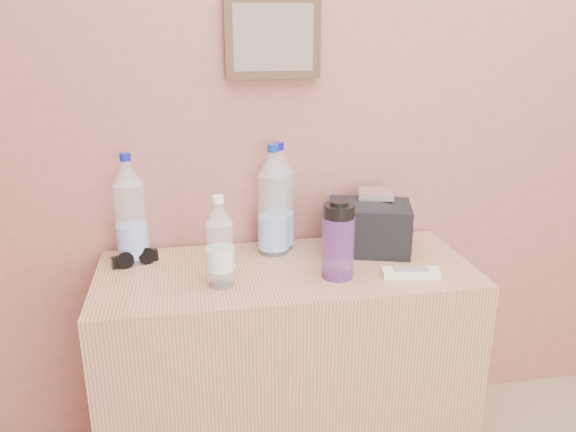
% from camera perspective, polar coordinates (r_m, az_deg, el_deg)
% --- Properties ---
extents(picture_frame, '(0.30, 0.03, 0.25)m').
position_cam_1_polar(picture_frame, '(1.83, -1.55, 17.67)').
color(picture_frame, '#382311').
rests_on(picture_frame, room_shell).
extents(dresser, '(1.16, 0.48, 0.72)m').
position_cam_1_polar(dresser, '(1.92, -0.16, -15.25)').
color(dresser, '#AE834E').
rests_on(dresser, ground).
extents(pet_large_a, '(0.09, 0.09, 0.35)m').
position_cam_1_polar(pet_large_a, '(1.81, -15.70, 0.13)').
color(pet_large_a, '#A9C1D9').
rests_on(pet_large_a, dresser).
extents(pet_large_b, '(0.10, 0.10, 0.36)m').
position_cam_1_polar(pet_large_b, '(1.81, -1.51, 1.03)').
color(pet_large_b, '#CBECF8').
rests_on(pet_large_b, dresser).
extents(pet_large_c, '(0.10, 0.10, 0.36)m').
position_cam_1_polar(pet_large_c, '(1.85, -0.95, 1.38)').
color(pet_large_c, white).
rests_on(pet_large_c, dresser).
extents(pet_small, '(0.08, 0.08, 0.27)m').
position_cam_1_polar(pet_small, '(1.60, -6.92, -3.14)').
color(pet_small, white).
rests_on(pet_small, dresser).
extents(nalgene_bottle, '(0.10, 0.10, 0.23)m').
position_cam_1_polar(nalgene_bottle, '(1.65, 5.12, -2.46)').
color(nalgene_bottle, '#6F3996').
rests_on(nalgene_bottle, dresser).
extents(sunglasses, '(0.15, 0.10, 0.04)m').
position_cam_1_polar(sunglasses, '(1.83, -15.28, -4.22)').
color(sunglasses, black).
rests_on(sunglasses, dresser).
extents(ac_remote, '(0.18, 0.08, 0.02)m').
position_cam_1_polar(ac_remote, '(1.72, 12.35, -5.67)').
color(ac_remote, silver).
rests_on(ac_remote, dresser).
extents(toiletry_bag, '(0.31, 0.26, 0.18)m').
position_cam_1_polar(toiletry_bag, '(1.87, 8.22, -0.83)').
color(toiletry_bag, '#27272A').
rests_on(toiletry_bag, dresser).
extents(foil_packet, '(0.13, 0.12, 0.02)m').
position_cam_1_polar(foil_packet, '(1.85, 8.92, 2.23)').
color(foil_packet, silver).
rests_on(foil_packet, toiletry_bag).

